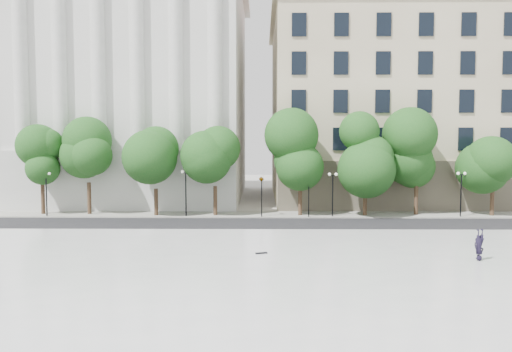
# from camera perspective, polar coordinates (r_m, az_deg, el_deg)

# --- Properties ---
(ground) EXTENTS (160.00, 160.00, 0.00)m
(ground) POSITION_cam_1_polar(r_m,az_deg,el_deg) (23.21, -0.57, -13.27)
(ground) COLOR #A5A29C
(ground) RESTS_ON ground
(plaza) EXTENTS (44.00, 22.00, 0.45)m
(plaza) POSITION_cam_1_polar(r_m,az_deg,el_deg) (26.03, -0.42, -10.84)
(plaza) COLOR silver
(plaza) RESTS_ON ground
(street) EXTENTS (60.00, 8.00, 0.02)m
(street) POSITION_cam_1_polar(r_m,az_deg,el_deg) (40.75, -0.01, -5.72)
(street) COLOR black
(street) RESTS_ON ground
(far_sidewalk) EXTENTS (60.00, 4.00, 0.12)m
(far_sidewalk) POSITION_cam_1_polar(r_m,az_deg,el_deg) (46.67, 0.08, -4.42)
(far_sidewalk) COLOR gray
(far_sidewalk) RESTS_ON ground
(building_west) EXTENTS (31.50, 27.65, 25.60)m
(building_west) POSITION_cam_1_polar(r_m,az_deg,el_deg) (63.49, -15.51, 9.27)
(building_west) COLOR silver
(building_west) RESTS_ON ground
(building_east) EXTENTS (36.00, 26.15, 23.00)m
(building_east) POSITION_cam_1_polar(r_m,az_deg,el_deg) (64.26, 18.53, 7.59)
(building_east) COLOR beige
(building_east) RESTS_ON ground
(traffic_light_west) EXTENTS (1.09, 1.91, 4.26)m
(traffic_light_west) POSITION_cam_1_polar(r_m,az_deg,el_deg) (44.57, 0.66, -0.03)
(traffic_light_west) COLOR black
(traffic_light_west) RESTS_ON ground
(traffic_light_east) EXTENTS (0.81, 1.93, 4.26)m
(traffic_light_east) POSITION_cam_1_polar(r_m,az_deg,el_deg) (44.77, 6.07, -0.04)
(traffic_light_east) COLOR black
(traffic_light_east) RESTS_ON ground
(person_lying) EXTENTS (1.22, 1.83, 0.47)m
(person_lying) POSITION_cam_1_polar(r_m,az_deg,el_deg) (29.82, 24.13, -8.37)
(person_lying) COLOR black
(person_lying) RESTS_ON plaza
(skateboard) EXTENTS (0.71, 0.38, 0.07)m
(skateboard) POSITION_cam_1_polar(r_m,az_deg,el_deg) (28.92, 0.61, -8.80)
(skateboard) COLOR black
(skateboard) RESTS_ON plaza
(street_trees) EXTENTS (45.41, 5.00, 7.94)m
(street_trees) POSITION_cam_1_polar(r_m,az_deg,el_deg) (45.65, 2.34, 1.97)
(street_trees) COLOR #382619
(street_trees) RESTS_ON ground
(lamp_posts) EXTENTS (38.35, 0.28, 4.29)m
(lamp_posts) POSITION_cam_1_polar(r_m,az_deg,el_deg) (44.94, -0.07, -1.12)
(lamp_posts) COLOR black
(lamp_posts) RESTS_ON ground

